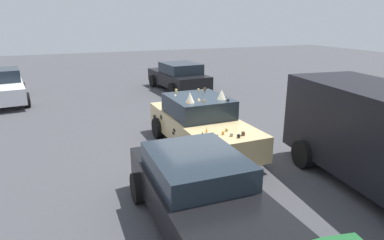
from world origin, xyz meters
name	(u,v)px	position (x,y,z in m)	size (l,w,h in m)	color
ground_plane	(201,148)	(0.00, 0.00, 0.00)	(60.00, 60.00, 0.00)	#47474C
art_car_decorated	(201,124)	(0.05, 0.00, 0.74)	(4.50, 2.10, 1.78)	#D8BC7F
parked_sedan_near_right	(2,87)	(8.43, 6.08, 0.72)	(4.42, 2.34, 1.48)	white
parked_sedan_row_back_far	(200,191)	(-3.50, 1.56, 0.69)	(4.10, 2.01, 1.34)	black
parked_sedan_near_left	(179,76)	(8.05, -2.19, 0.73)	(4.42, 2.36, 1.45)	black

